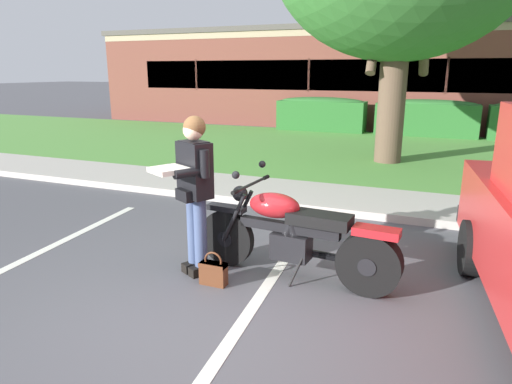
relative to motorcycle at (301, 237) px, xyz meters
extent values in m
plane|color=#4C4C51|center=(-0.62, -0.93, -0.48)|extent=(140.00, 140.00, 0.00)
cube|color=#ADA89E|center=(-0.62, 2.39, -0.42)|extent=(60.00, 0.20, 0.12)
cube|color=#ADA89E|center=(-0.62, 3.24, -0.44)|extent=(60.00, 1.50, 0.08)
cube|color=#518E3D|center=(-0.62, 7.96, -0.45)|extent=(60.00, 7.95, 0.06)
cube|color=silver|center=(-3.14, -0.73, -0.48)|extent=(0.42, 4.40, 0.01)
cube|color=silver|center=(-0.24, -0.73, -0.48)|extent=(0.42, 4.40, 0.01)
cylinder|color=black|center=(-0.89, 0.06, -0.16)|extent=(0.65, 0.15, 0.64)
cylinder|color=black|center=(-0.89, 0.06, -0.16)|extent=(0.19, 0.13, 0.18)
cylinder|color=black|center=(0.71, -0.06, -0.16)|extent=(0.65, 0.23, 0.64)
cylinder|color=black|center=(0.71, -0.06, -0.16)|extent=(0.19, 0.21, 0.18)
cube|color=black|center=(-0.89, 0.06, 0.19)|extent=(0.45, 0.17, 0.06)
cube|color=maroon|center=(0.76, -0.06, 0.18)|extent=(0.45, 0.23, 0.08)
cylinder|color=black|center=(-0.76, -0.03, 0.12)|extent=(0.31, 0.07, 0.58)
cylinder|color=black|center=(-0.75, 0.13, 0.12)|extent=(0.31, 0.07, 0.58)
sphere|color=black|center=(-0.72, 0.05, 0.38)|extent=(0.17, 0.17, 0.17)
cylinder|color=black|center=(-0.58, 0.04, 0.50)|extent=(0.09, 0.72, 0.03)
cylinder|color=black|center=(-0.60, -0.32, 0.50)|extent=(0.05, 0.10, 0.04)
cylinder|color=black|center=(-0.55, 0.40, 0.50)|extent=(0.05, 0.10, 0.04)
sphere|color=black|center=(-0.62, -0.26, 0.66)|extent=(0.08, 0.08, 0.08)
sphere|color=black|center=(-0.57, 0.34, 0.66)|extent=(0.08, 0.08, 0.08)
cube|color=black|center=(-0.14, 0.01, 0.08)|extent=(1.10, 0.18, 0.10)
ellipsoid|color=maroon|center=(-0.31, 0.02, 0.30)|extent=(0.58, 0.36, 0.26)
cube|color=black|center=(0.19, -0.02, 0.22)|extent=(0.66, 0.33, 0.12)
cube|color=black|center=(-0.11, 0.00, -0.12)|extent=(0.42, 0.27, 0.28)
cylinder|color=black|center=(-0.14, 0.01, 0.04)|extent=(0.18, 0.13, 0.21)
cylinder|color=black|center=(-0.08, 0.00, 0.04)|extent=(0.18, 0.13, 0.21)
cylinder|color=black|center=(0.27, 0.12, -0.22)|extent=(0.60, 0.13, 0.08)
cylinder|color=black|center=(0.47, 0.10, -0.22)|extent=(0.60, 0.13, 0.08)
cylinder|color=black|center=(0.00, -0.16, -0.33)|extent=(0.13, 0.11, 0.30)
cube|color=black|center=(-1.04, -0.30, -0.43)|extent=(0.21, 0.26, 0.10)
cube|color=black|center=(-1.16, -0.23, -0.43)|extent=(0.21, 0.26, 0.10)
cylinder|color=#3D4C70|center=(-1.03, -0.28, -0.05)|extent=(0.14, 0.14, 0.86)
cylinder|color=#3D4C70|center=(-1.16, -0.22, -0.05)|extent=(0.14, 0.14, 0.86)
cube|color=black|center=(-1.09, -0.25, 0.67)|extent=(0.44, 0.37, 0.58)
cube|color=black|center=(-1.09, -0.25, 0.94)|extent=(0.36, 0.32, 0.06)
sphere|color=beige|center=(-1.09, -0.25, 1.08)|extent=(0.21, 0.21, 0.21)
sphere|color=brown|center=(-1.09, -0.24, 1.11)|extent=(0.23, 0.23, 0.23)
cube|color=black|center=(-1.15, -0.36, 0.42)|extent=(0.24, 0.19, 0.12)
cylinder|color=black|center=(-1.03, -0.47, 0.69)|extent=(0.24, 0.34, 0.09)
cylinder|color=black|center=(-1.31, -0.32, 0.69)|extent=(0.24, 0.34, 0.09)
cylinder|color=black|center=(-0.91, -0.37, 0.77)|extent=(0.10, 0.10, 0.28)
cylinder|color=black|center=(-1.30, -0.16, 0.77)|extent=(0.10, 0.10, 0.28)
cube|color=beige|center=(-1.23, -0.52, 0.71)|extent=(0.43, 0.43, 0.05)
cube|color=#562D19|center=(-0.80, -0.45, -0.36)|extent=(0.28, 0.12, 0.24)
cube|color=#562D19|center=(-0.80, -0.46, -0.26)|extent=(0.28, 0.13, 0.04)
torus|color=#562D19|center=(-0.80, -0.45, -0.22)|extent=(0.20, 0.02, 0.20)
cylinder|color=black|center=(1.68, 0.83, -0.18)|extent=(0.30, 0.62, 0.60)
cylinder|color=brown|center=(0.10, 6.71, 0.82)|extent=(0.62, 0.62, 2.61)
cylinder|color=brown|center=(0.70, 6.71, 2.22)|extent=(0.22, 1.36, 1.39)
cylinder|color=brown|center=(-0.35, 6.71, 2.36)|extent=(0.22, 1.09, 1.63)
cube|color=#286028|center=(-2.82, 11.79, 0.07)|extent=(3.10, 0.90, 1.10)
ellipsoid|color=#286028|center=(-2.82, 11.79, 0.62)|extent=(2.94, 0.84, 0.28)
cube|color=#286028|center=(0.71, 11.79, 0.07)|extent=(3.21, 0.90, 1.10)
ellipsoid|color=#286028|center=(0.71, 11.79, 0.62)|extent=(3.05, 0.84, 0.28)
cube|color=brown|center=(1.21, 17.81, 1.32)|extent=(27.94, 10.59, 3.60)
cube|color=#998466|center=(1.21, 12.56, 3.00)|extent=(27.94, 0.10, 0.24)
cube|color=#4C4742|center=(1.21, 17.81, 3.22)|extent=(28.22, 10.69, 0.20)
cube|color=#1E282D|center=(1.21, 12.55, 1.50)|extent=(23.75, 0.06, 1.10)
cube|color=brown|center=(-8.29, 12.54, 1.50)|extent=(0.08, 0.04, 1.20)
cube|color=brown|center=(-3.54, 12.54, 1.50)|extent=(0.08, 0.04, 1.20)
cube|color=brown|center=(1.21, 12.54, 1.50)|extent=(0.08, 0.04, 1.20)
camera|label=1|loc=(1.24, -4.27, 1.66)|focal=31.89mm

